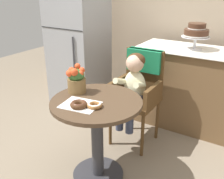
{
  "coord_description": "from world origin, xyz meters",
  "views": [
    {
      "loc": [
        1.06,
        -1.47,
        1.57
      ],
      "look_at": [
        0.05,
        0.15,
        0.77
      ],
      "focal_mm": 41.3,
      "sensor_mm": 36.0,
      "label": 1
    }
  ],
  "objects_px": {
    "wicker_chair": "(140,82)",
    "cafe_table": "(97,124)",
    "donut_front": "(79,104)",
    "refrigerator": "(78,42)",
    "flower_vase": "(76,79)",
    "tiered_cake_stand": "(196,32)",
    "donut_mid": "(94,105)",
    "seated_child": "(133,83)"
  },
  "relations": [
    {
      "from": "wicker_chair",
      "to": "donut_mid",
      "type": "xyz_separation_m",
      "value": [
        0.03,
        -0.83,
        0.1
      ]
    },
    {
      "from": "wicker_chair",
      "to": "refrigerator",
      "type": "distance_m",
      "value": 1.16
    },
    {
      "from": "donut_front",
      "to": "donut_mid",
      "type": "height_order",
      "value": "donut_front"
    },
    {
      "from": "flower_vase",
      "to": "seated_child",
      "type": "bearing_deg",
      "value": 63.7
    },
    {
      "from": "flower_vase",
      "to": "refrigerator",
      "type": "distance_m",
      "value": 1.33
    },
    {
      "from": "wicker_chair",
      "to": "refrigerator",
      "type": "bearing_deg",
      "value": 158.0
    },
    {
      "from": "cafe_table",
      "to": "tiered_cake_stand",
      "type": "xyz_separation_m",
      "value": [
        0.37,
        1.3,
        0.57
      ]
    },
    {
      "from": "seated_child",
      "to": "flower_vase",
      "type": "distance_m",
      "value": 0.6
    },
    {
      "from": "wicker_chair",
      "to": "cafe_table",
      "type": "bearing_deg",
      "value": -94.69
    },
    {
      "from": "donut_mid",
      "to": "refrigerator",
      "type": "relative_size",
      "value": 0.07
    },
    {
      "from": "wicker_chair",
      "to": "refrigerator",
      "type": "xyz_separation_m",
      "value": [
        -1.07,
        0.37,
        0.21
      ]
    },
    {
      "from": "cafe_table",
      "to": "flower_vase",
      "type": "distance_m",
      "value": 0.4
    },
    {
      "from": "donut_mid",
      "to": "flower_vase",
      "type": "relative_size",
      "value": 0.49
    },
    {
      "from": "flower_vase",
      "to": "donut_mid",
      "type": "bearing_deg",
      "value": -27.89
    },
    {
      "from": "wicker_chair",
      "to": "donut_mid",
      "type": "height_order",
      "value": "wicker_chair"
    },
    {
      "from": "tiered_cake_stand",
      "to": "flower_vase",
      "type": "bearing_deg",
      "value": -115.9
    },
    {
      "from": "refrigerator",
      "to": "wicker_chair",
      "type": "bearing_deg",
      "value": -19.22
    },
    {
      "from": "donut_mid",
      "to": "flower_vase",
      "type": "xyz_separation_m",
      "value": [
        -0.29,
        0.15,
        0.09
      ]
    },
    {
      "from": "donut_front",
      "to": "refrigerator",
      "type": "xyz_separation_m",
      "value": [
        -1.01,
        1.26,
        0.11
      ]
    },
    {
      "from": "refrigerator",
      "to": "seated_child",
      "type": "bearing_deg",
      "value": -26.27
    },
    {
      "from": "seated_child",
      "to": "flower_vase",
      "type": "height_order",
      "value": "seated_child"
    },
    {
      "from": "cafe_table",
      "to": "flower_vase",
      "type": "xyz_separation_m",
      "value": [
        -0.23,
        0.05,
        0.32
      ]
    },
    {
      "from": "donut_front",
      "to": "tiered_cake_stand",
      "type": "height_order",
      "value": "tiered_cake_stand"
    },
    {
      "from": "flower_vase",
      "to": "cafe_table",
      "type": "bearing_deg",
      "value": -12.33
    },
    {
      "from": "donut_front",
      "to": "refrigerator",
      "type": "relative_size",
      "value": 0.07
    },
    {
      "from": "wicker_chair",
      "to": "donut_front",
      "type": "xyz_separation_m",
      "value": [
        -0.07,
        -0.89,
        0.1
      ]
    },
    {
      "from": "wicker_chair",
      "to": "donut_mid",
      "type": "bearing_deg",
      "value": -90.68
    },
    {
      "from": "wicker_chair",
      "to": "flower_vase",
      "type": "bearing_deg",
      "value": -113.6
    },
    {
      "from": "cafe_table",
      "to": "donut_mid",
      "type": "distance_m",
      "value": 0.26
    },
    {
      "from": "tiered_cake_stand",
      "to": "wicker_chair",
      "type": "bearing_deg",
      "value": -121.35
    },
    {
      "from": "wicker_chair",
      "to": "tiered_cake_stand",
      "type": "xyz_separation_m",
      "value": [
        0.35,
        0.57,
        0.44
      ]
    },
    {
      "from": "donut_mid",
      "to": "seated_child",
      "type": "bearing_deg",
      "value": 92.59
    },
    {
      "from": "tiered_cake_stand",
      "to": "seated_child",
      "type": "bearing_deg",
      "value": -115.61
    },
    {
      "from": "donut_front",
      "to": "tiered_cake_stand",
      "type": "bearing_deg",
      "value": 74.1
    },
    {
      "from": "wicker_chair",
      "to": "tiered_cake_stand",
      "type": "distance_m",
      "value": 0.8
    },
    {
      "from": "donut_front",
      "to": "flower_vase",
      "type": "xyz_separation_m",
      "value": [
        -0.19,
        0.21,
        0.09
      ]
    },
    {
      "from": "cafe_table",
      "to": "tiered_cake_stand",
      "type": "relative_size",
      "value": 2.4
    },
    {
      "from": "donut_mid",
      "to": "refrigerator",
      "type": "height_order",
      "value": "refrigerator"
    },
    {
      "from": "wicker_chair",
      "to": "donut_mid",
      "type": "relative_size",
      "value": 8.26
    },
    {
      "from": "donut_mid",
      "to": "flower_vase",
      "type": "height_order",
      "value": "flower_vase"
    },
    {
      "from": "seated_child",
      "to": "donut_front",
      "type": "relative_size",
      "value": 5.72
    },
    {
      "from": "tiered_cake_stand",
      "to": "refrigerator",
      "type": "xyz_separation_m",
      "value": [
        -1.42,
        -0.2,
        -0.23
      ]
    }
  ]
}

